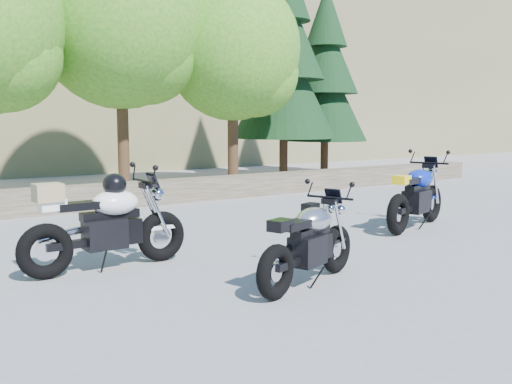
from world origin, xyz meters
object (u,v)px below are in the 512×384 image
blue_bike (417,197)px  backpack (311,215)px  silver_bike (309,244)px  white_bike (105,223)px

blue_bike → backpack: blue_bike is taller
silver_bike → backpack: (2.30, 2.70, -0.26)m
silver_bike → blue_bike: blue_bike is taller
silver_bike → white_bike: 2.46m
blue_bike → backpack: 1.78m
silver_bike → white_bike: bearing=110.8°
white_bike → silver_bike: bearing=-51.6°
white_bike → backpack: (3.89, 0.82, -0.38)m
silver_bike → blue_bike: bearing=3.8°
blue_bike → backpack: (-1.33, 1.14, -0.33)m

